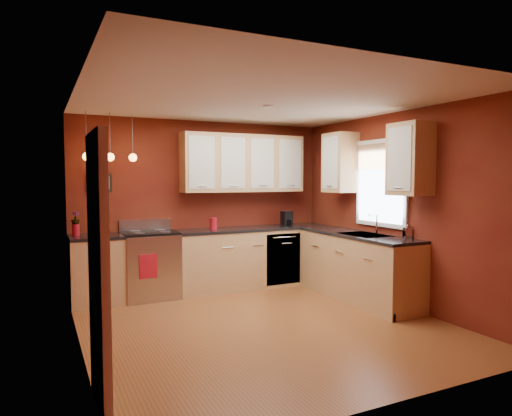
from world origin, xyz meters
name	(u,v)px	position (x,y,z in m)	size (l,w,h in m)	color
floor	(264,325)	(0.00, 0.00, 0.00)	(4.20, 4.20, 0.00)	brown
ceiling	(264,100)	(0.00, 0.00, 2.60)	(4.00, 4.20, 0.02)	silver
wall_back	(204,205)	(0.00, 2.10, 1.30)	(4.00, 0.02, 2.60)	maroon
wall_front	(392,234)	(0.00, -2.10, 1.30)	(4.00, 0.02, 2.60)	maroon
wall_left	(79,221)	(-2.00, 0.00, 1.30)	(0.02, 4.20, 2.60)	maroon
wall_right	(397,209)	(2.00, 0.00, 1.30)	(0.02, 4.20, 2.60)	maroon
base_cabinets_back_left	(97,271)	(-1.65, 1.80, 0.45)	(0.70, 0.60, 0.90)	tan
base_cabinets_back_right	(254,258)	(0.73, 1.80, 0.45)	(2.54, 0.60, 0.90)	tan
base_cabinets_right	(357,268)	(1.70, 0.45, 0.45)	(0.60, 2.10, 0.90)	tan
counter_back_left	(96,237)	(-1.65, 1.80, 0.92)	(0.70, 0.62, 0.04)	black
counter_back_right	(254,229)	(0.73, 1.80, 0.92)	(2.54, 0.62, 0.04)	black
counter_right	(357,235)	(1.70, 0.45, 0.92)	(0.62, 2.10, 0.04)	black
gas_range	(150,264)	(-0.92, 1.80, 0.48)	(0.76, 0.64, 1.11)	#B1B1B6
dishwasher_front	(283,259)	(1.10, 1.51, 0.45)	(0.60, 0.02, 0.80)	#B1B1B6
sink	(364,236)	(1.70, 0.30, 0.92)	(0.50, 0.70, 0.33)	gray
window	(381,180)	(1.97, 0.30, 1.69)	(0.06, 1.02, 1.22)	white
door_left_wall	(98,272)	(-1.97, -1.20, 1.03)	(0.12, 0.82, 2.05)	white
upper_cabinets_back	(243,163)	(0.60, 1.93, 1.95)	(2.00, 0.35, 0.90)	tan
upper_cabinets_right	(371,161)	(1.82, 0.32, 1.95)	(0.35, 1.95, 0.90)	tan
wall_picture	(100,183)	(-1.55, 2.08, 1.65)	(0.32, 0.03, 0.26)	black
pendant_lights	(110,157)	(-1.45, 1.75, 2.01)	(0.71, 0.11, 0.66)	gray
red_canister	(213,224)	(0.04, 1.78, 1.03)	(0.12, 0.12, 0.18)	#AC1220
red_vase	(76,230)	(-1.90, 1.89, 1.02)	(0.10, 0.10, 0.16)	#AC1220
flowers	(75,219)	(-1.90, 1.89, 1.17)	(0.11, 0.11, 0.19)	#AC1220
coffee_maker	(287,219)	(1.33, 1.81, 1.05)	(0.17, 0.17, 0.24)	black
soap_pump	(407,230)	(1.95, -0.25, 1.04)	(0.09, 0.09, 0.20)	silver
dish_towel	(148,266)	(-1.02, 1.47, 0.52)	(0.24, 0.02, 0.33)	#AC1220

